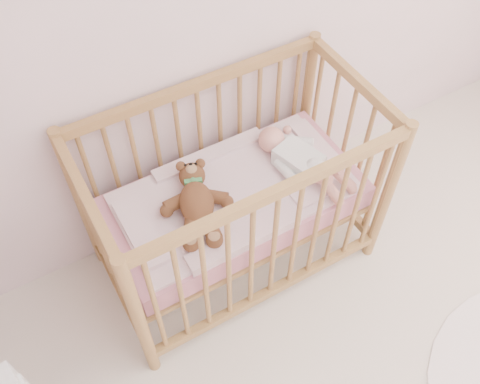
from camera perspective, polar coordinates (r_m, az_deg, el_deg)
crib at (r=2.59m, az=-0.55°, el=-0.88°), size 1.36×0.76×1.00m
mattress at (r=2.60m, az=-0.55°, el=-1.08°), size 1.22×0.62×0.13m
blanket at (r=2.54m, az=-0.56°, el=-0.06°), size 1.10×0.58×0.06m
baby at (r=2.59m, az=6.27°, el=3.64°), size 0.44×0.65×0.14m
teddy_bear at (r=2.41m, az=-4.66°, el=-1.09°), size 0.49×0.58×0.14m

